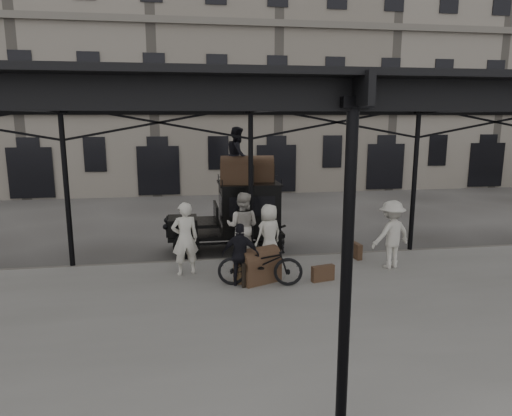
{
  "coord_description": "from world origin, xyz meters",
  "views": [
    {
      "loc": [
        -1.88,
        -10.73,
        4.19
      ],
      "look_at": [
        0.09,
        1.6,
        1.7
      ],
      "focal_mm": 32.0,
      "sensor_mm": 36.0,
      "label": 1
    }
  ],
  "objects_px": {
    "porter_official": "(241,255)",
    "steamer_trunk_roof_near": "(237,172)",
    "taxi": "(239,213)",
    "steamer_trunk_platform": "(259,267)",
    "bicycle": "(260,264)",
    "porter_left": "(185,239)"
  },
  "relations": [
    {
      "from": "taxi",
      "to": "steamer_trunk_platform",
      "type": "height_order",
      "value": "taxi"
    },
    {
      "from": "steamer_trunk_platform",
      "to": "steamer_trunk_roof_near",
      "type": "bearing_deg",
      "value": 69.1
    },
    {
      "from": "bicycle",
      "to": "steamer_trunk_platform",
      "type": "bearing_deg",
      "value": 8.55
    },
    {
      "from": "porter_official",
      "to": "steamer_trunk_roof_near",
      "type": "xyz_separation_m",
      "value": [
        0.31,
        3.29,
        1.61
      ]
    },
    {
      "from": "taxi",
      "to": "porter_left",
      "type": "xyz_separation_m",
      "value": [
        -1.71,
        -2.52,
        -0.09
      ]
    },
    {
      "from": "porter_left",
      "to": "porter_official",
      "type": "distance_m",
      "value": 1.68
    },
    {
      "from": "bicycle",
      "to": "steamer_trunk_platform",
      "type": "relative_size",
      "value": 2.08
    },
    {
      "from": "taxi",
      "to": "steamer_trunk_roof_near",
      "type": "height_order",
      "value": "steamer_trunk_roof_near"
    },
    {
      "from": "bicycle",
      "to": "steamer_trunk_platform",
      "type": "height_order",
      "value": "bicycle"
    },
    {
      "from": "porter_official",
      "to": "steamer_trunk_roof_near",
      "type": "height_order",
      "value": "steamer_trunk_roof_near"
    },
    {
      "from": "taxi",
      "to": "steamer_trunk_platform",
      "type": "bearing_deg",
      "value": -88.59
    },
    {
      "from": "bicycle",
      "to": "taxi",
      "type": "bearing_deg",
      "value": 11.8
    },
    {
      "from": "bicycle",
      "to": "steamer_trunk_platform",
      "type": "xyz_separation_m",
      "value": [
        0.01,
        0.27,
        -0.18
      ]
    },
    {
      "from": "taxi",
      "to": "steamer_trunk_roof_near",
      "type": "distance_m",
      "value": 1.36
    },
    {
      "from": "taxi",
      "to": "steamer_trunk_roof_near",
      "type": "relative_size",
      "value": 3.73
    },
    {
      "from": "steamer_trunk_roof_near",
      "to": "steamer_trunk_platform",
      "type": "relative_size",
      "value": 0.98
    },
    {
      "from": "porter_left",
      "to": "steamer_trunk_platform",
      "type": "xyz_separation_m",
      "value": [
        1.79,
        -0.82,
        -0.6
      ]
    },
    {
      "from": "steamer_trunk_roof_near",
      "to": "porter_official",
      "type": "bearing_deg",
      "value": -86.33
    },
    {
      "from": "taxi",
      "to": "bicycle",
      "type": "distance_m",
      "value": 3.65
    },
    {
      "from": "bicycle",
      "to": "steamer_trunk_roof_near",
      "type": "height_order",
      "value": "steamer_trunk_roof_near"
    },
    {
      "from": "porter_left",
      "to": "steamer_trunk_roof_near",
      "type": "height_order",
      "value": "steamer_trunk_roof_near"
    },
    {
      "from": "steamer_trunk_roof_near",
      "to": "bicycle",
      "type": "bearing_deg",
      "value": -78.3
    }
  ]
}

